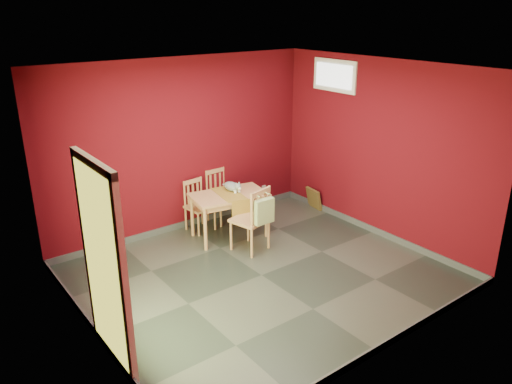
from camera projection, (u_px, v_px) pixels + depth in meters
ground at (262, 275)px, 6.68m from camera, size 4.50×4.50×0.00m
room_shell at (262, 272)px, 6.66m from camera, size 4.50×4.50×4.50m
doorway at (103, 260)px, 4.72m from camera, size 0.06×1.01×2.13m
window at (334, 76)px, 7.86m from camera, size 0.05×0.90×0.50m
outlet_plate at (264, 189)px, 8.96m from camera, size 0.08×0.02×0.12m
dining_table at (229, 199)px, 7.60m from camera, size 1.23×0.84×0.70m
table_runner at (233, 199)px, 7.50m from camera, size 0.43×0.73×0.34m
chair_far_left at (198, 205)px, 7.91m from camera, size 0.42×0.42×0.82m
chair_far_right at (221, 195)px, 8.24m from camera, size 0.44×0.44×0.87m
chair_near at (252, 219)px, 7.20m from camera, size 0.55×0.55×0.98m
tote_bag at (264, 211)px, 6.99m from camera, size 0.30×0.18×0.43m
cat at (232, 185)px, 7.67m from camera, size 0.20×0.38×0.19m
picture_frame at (314, 199)px, 8.83m from camera, size 0.17×0.38×0.36m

